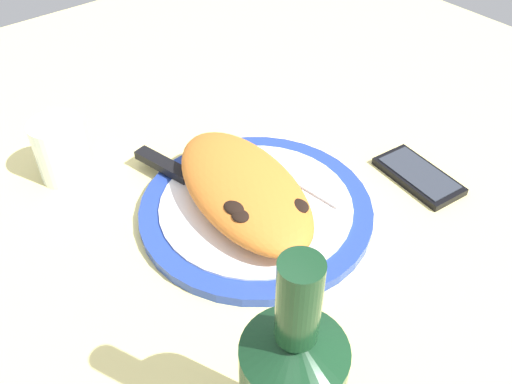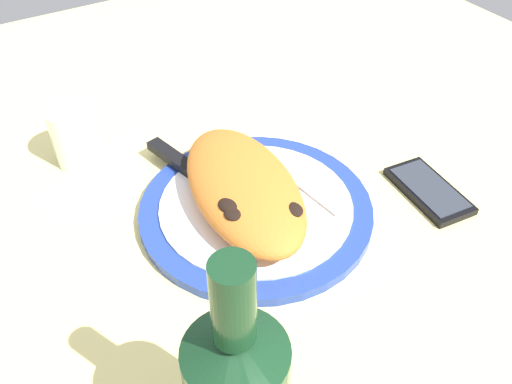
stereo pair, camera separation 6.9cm
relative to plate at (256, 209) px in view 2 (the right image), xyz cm
name	(u,v)px [view 2 (the right image)]	position (x,y,z in cm)	size (l,w,h in cm)	color
ground_plane	(256,221)	(0.00, 0.00, -2.30)	(150.00, 150.00, 3.00)	#E5D684
plate	(256,209)	(0.00, 0.00, 0.00)	(29.85, 29.85, 1.68)	#233D99
calzone	(244,187)	(0.87, 1.26, 3.57)	(26.97, 16.74, 5.33)	orange
fork	(286,174)	(2.72, -6.41, 1.08)	(16.73, 3.49, 0.40)	silver
knife	(189,170)	(10.06, 4.42, 1.36)	(24.02, 7.23, 1.20)	silver
smartphone	(429,190)	(-8.85, -21.76, -0.24)	(12.69, 7.34, 1.16)	black
water_glass	(78,138)	(22.77, 15.42, 2.90)	(6.98, 6.98, 8.61)	silver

